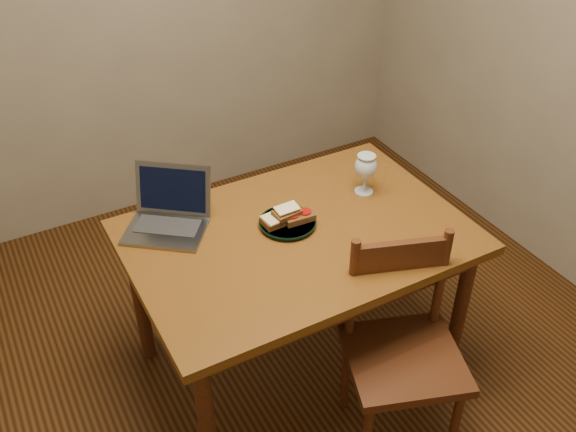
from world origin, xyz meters
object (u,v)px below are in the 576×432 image
table (298,250)px  milk_glass (365,174)px  laptop (169,211)px  plate (288,223)px  chair (403,344)px

table → milk_glass: size_ratio=7.17×
laptop → table: bearing=1.5°
plate → milk_glass: size_ratio=1.26×
milk_glass → laptop: (-0.80, 0.19, -0.03)m
chair → plate: size_ratio=2.31×
table → laptop: size_ratio=3.18×
plate → table: bearing=-80.6°
table → chair: bearing=-70.1°
chair → milk_glass: 0.72m
chair → table: bearing=129.0°
plate → milk_glass: bearing=7.3°
milk_glass → plate: bearing=-172.7°
table → laptop: laptop is taller
chair → plate: 0.64m
chair → milk_glass: bearing=89.8°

